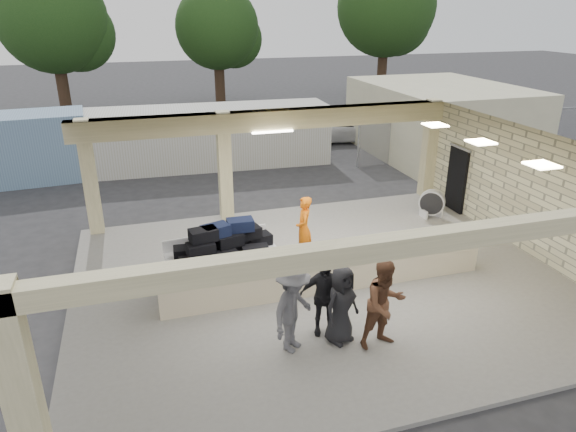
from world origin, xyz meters
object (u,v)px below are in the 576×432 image
object	(u,v)px
passenger_b	(324,296)
container_white	(192,138)
car_white_a	(349,128)
car_dark	(360,120)
baggage_handler	(304,229)
car_white_b	(459,119)
baggage_counter	(328,271)
drum_fan	(432,203)
passenger_a	(385,304)
luggage_cart	(223,250)
passenger_d	(341,305)
passenger_c	(293,309)

from	to	relation	value
passenger_b	container_white	size ratio (longest dim) A/B	0.15
car_white_a	car_dark	size ratio (longest dim) A/B	1.03
baggage_handler	car_white_a	xyz separation A→B (m)	(6.60, 12.41, -0.35)
container_white	car_white_b	bearing A→B (deg)	13.32
baggage_counter	drum_fan	distance (m)	5.92
car_white_a	passenger_b	bearing A→B (deg)	164.45
passenger_a	car_white_b	distance (m)	21.48
passenger_a	car_dark	world-z (taller)	passenger_a
drum_fan	container_white	size ratio (longest dim) A/B	0.08
baggage_handler	passenger_a	bearing A→B (deg)	19.43
luggage_cart	car_white_a	xyz separation A→B (m)	(8.89, 13.09, -0.35)
luggage_cart	car_dark	xyz separation A→B (m)	(10.07, 14.31, -0.26)
drum_fan	car_white_b	bearing A→B (deg)	92.27
baggage_counter	baggage_handler	distance (m)	1.75
passenger_a	car_dark	distance (m)	19.25
drum_fan	passenger_d	size ratio (longest dim) A/B	0.54
luggage_cart	passenger_b	world-z (taller)	passenger_b
car_white_b	drum_fan	bearing A→B (deg)	144.84
baggage_handler	car_white_b	bearing A→B (deg)	148.71
drum_fan	passenger_a	distance (m)	7.40
passenger_b	car_white_b	bearing A→B (deg)	67.63
passenger_c	passenger_d	bearing A→B (deg)	-42.44
drum_fan	baggage_counter	bearing A→B (deg)	-105.71
passenger_d	container_white	xyz separation A→B (m)	(-1.26, 13.69, 0.34)
passenger_c	passenger_a	bearing A→B (deg)	-54.90
car_dark	passenger_c	bearing A→B (deg)	170.47
baggage_counter	container_white	world-z (taller)	container_white
luggage_cart	car_dark	bearing A→B (deg)	47.85
passenger_d	car_white_a	world-z (taller)	passenger_d
baggage_handler	container_white	xyz separation A→B (m)	(-1.71, 9.98, 0.28)
luggage_cart	car_white_b	world-z (taller)	luggage_cart
container_white	passenger_b	bearing A→B (deg)	-82.97
baggage_handler	car_white_b	size ratio (longest dim) A/B	0.44
passenger_a	car_white_b	world-z (taller)	passenger_a
baggage_handler	container_white	bearing A→B (deg)	-155.15
car_white_a	baggage_counter	bearing A→B (deg)	164.41
luggage_cart	passenger_d	world-z (taller)	passenger_d
passenger_d	car_white_a	distance (m)	17.59
drum_fan	passenger_a	xyz separation A→B (m)	(-4.63, -5.76, 0.46)
passenger_a	container_white	bearing A→B (deg)	90.51
passenger_a	container_white	world-z (taller)	container_white
container_white	baggage_handler	bearing A→B (deg)	-77.64
passenger_b	drum_fan	bearing A→B (deg)	60.53
drum_fan	passenger_c	bearing A→B (deg)	-100.24
passenger_d	car_dark	size ratio (longest dim) A/B	0.38
drum_fan	passenger_d	xyz separation A→B (m)	(-5.38, -5.37, 0.35)
passenger_a	passenger_b	world-z (taller)	passenger_a
passenger_a	car_white_a	xyz separation A→B (m)	(6.29, 16.51, -0.40)
luggage_cart	container_white	world-z (taller)	container_white
luggage_cart	drum_fan	world-z (taller)	luggage_cart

